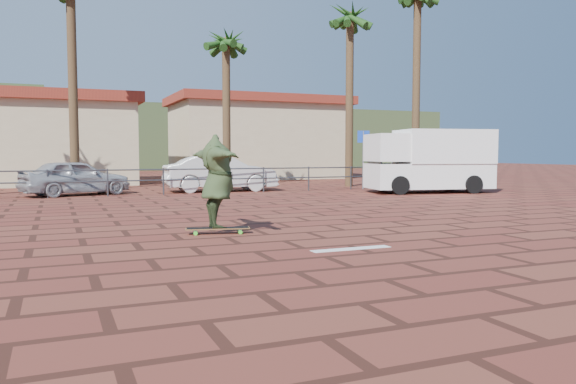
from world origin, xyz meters
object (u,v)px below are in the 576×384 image
Objects in this scene: campervan at (430,160)px; car_silver at (76,177)px; longboard at (218,229)px; skateboarder at (217,181)px; car_white at (220,173)px.

car_silver is at bearing 175.02° from campervan.
car_silver is (-2.20, 11.69, 0.56)m from longboard.
skateboarder is 11.90m from car_silver.
skateboarder is 0.57× the size of car_silver.
car_white is (3.35, 11.69, 0.65)m from longboard.
campervan is 1.12× the size of car_white.
car_white is at bearing -109.37° from car_silver.
car_silver is (-2.20, 11.69, -0.36)m from skateboarder.
car_white is (-7.50, 3.81, -0.56)m from campervan.
campervan reaches higher than skateboarder.
campervan is 13.60m from car_silver.
campervan is at bearing 48.47° from longboard.
car_silver is 5.54m from car_white.
longboard is 0.28× the size of car_white.
car_silver is (-13.04, 3.81, -0.64)m from campervan.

